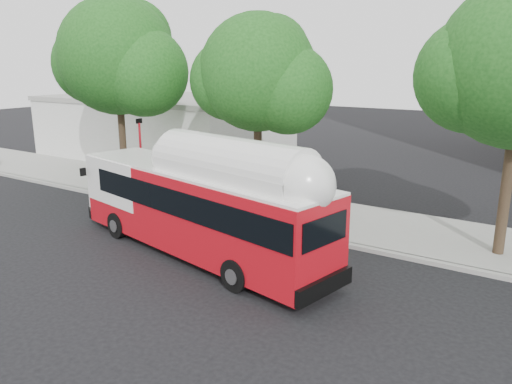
% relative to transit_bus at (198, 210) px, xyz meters
% --- Properties ---
extents(ground, '(120.00, 120.00, 0.00)m').
position_rel_transit_bus_xyz_m(ground, '(-0.19, -0.37, -1.62)').
color(ground, black).
rests_on(ground, ground).
extents(sidewalk, '(60.00, 5.00, 0.15)m').
position_rel_transit_bus_xyz_m(sidewalk, '(-0.19, 6.13, -1.54)').
color(sidewalk, gray).
rests_on(sidewalk, ground).
extents(curb_strip, '(60.00, 0.30, 0.15)m').
position_rel_transit_bus_xyz_m(curb_strip, '(-0.19, 3.53, -1.54)').
color(curb_strip, gray).
rests_on(curb_strip, ground).
extents(red_curb_segment, '(10.00, 0.32, 0.16)m').
position_rel_transit_bus_xyz_m(red_curb_segment, '(-3.19, 3.53, -1.54)').
color(red_curb_segment, maroon).
rests_on(red_curb_segment, ground).
extents(street_tree_left, '(6.67, 5.80, 9.74)m').
position_rel_transit_bus_xyz_m(street_tree_left, '(-8.72, 5.19, 4.98)').
color(street_tree_left, '#2D2116').
rests_on(street_tree_left, ground).
extents(street_tree_mid, '(5.75, 5.00, 8.62)m').
position_rel_transit_bus_xyz_m(street_tree_mid, '(-0.78, 5.69, 4.29)').
color(street_tree_mid, '#2D2116').
rests_on(street_tree_mid, ground).
extents(low_commercial_bldg, '(16.20, 10.20, 4.25)m').
position_rel_transit_bus_xyz_m(low_commercial_bldg, '(-14.19, 13.63, 0.53)').
color(low_commercial_bldg, silver).
rests_on(low_commercial_bldg, ground).
extents(transit_bus, '(11.89, 4.54, 3.47)m').
position_rel_transit_bus_xyz_m(transit_bus, '(0.00, 0.00, 0.00)').
color(transit_bus, '#B70C17').
rests_on(transit_bus, ground).
extents(signal_pole, '(0.11, 0.38, 3.96)m').
position_rel_transit_bus_xyz_m(signal_pole, '(-6.99, 4.23, 0.41)').
color(signal_pole, red).
rests_on(signal_pole, ground).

